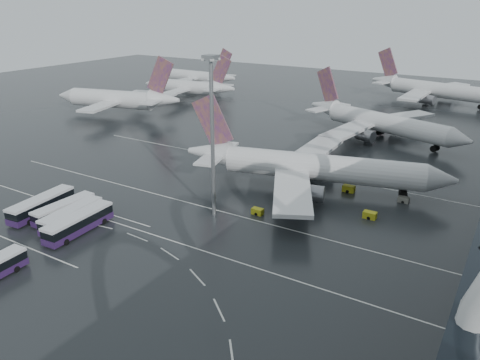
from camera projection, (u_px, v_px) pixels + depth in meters
The scene contains 21 objects.
ground at pixel (196, 241), 77.79m from camera, with size 420.00×420.00×0.00m, color black.
lane_marking_near at pixel (188, 246), 76.20m from camera, with size 120.00×0.25×0.01m, color silver.
lane_marking_mid at pixel (234, 215), 87.34m from camera, with size 120.00×0.25×0.01m, color silver.
lane_marking_far at pixel (298, 171), 109.61m from camera, with size 120.00×0.25×0.01m, color silver.
bus_bay_line_south at pixel (20, 244), 76.79m from camera, with size 28.00×0.25×0.01m, color silver.
bus_bay_line_north at pixel (95, 209), 89.52m from camera, with size 28.00×0.25×0.01m, color silver.
airliner_main at pixel (309, 167), 97.95m from camera, with size 55.74×48.17×19.07m.
airliner_gate_b at pixel (379, 122), 134.89m from camera, with size 51.77×46.00×18.46m.
airliner_gate_c at pixel (433, 90), 182.20m from camera, with size 54.72×49.69×19.65m.
jet_remote_west at pixel (119, 99), 162.32m from camera, with size 47.32×38.36×20.71m.
jet_remote_mid at pixel (190, 87), 188.18m from camera, with size 42.30×34.09×18.42m.
jet_remote_far at pixel (198, 77), 214.19m from camera, with size 41.74×33.56×18.28m.
bus_row_near_a at pixel (42, 205), 87.00m from camera, with size 4.47×13.96×3.38m.
bus_row_near_b at pixel (64, 209), 85.66m from camera, with size 3.17×12.32×3.02m.
bus_row_near_c at pixel (72, 216), 82.92m from camera, with size 3.92×12.98×3.15m.
bus_row_near_d at pixel (79, 223), 80.10m from camera, with size 3.92×13.81×3.36m.
floodlight_mast at pixel (212, 119), 80.74m from camera, with size 2.23×2.23×29.08m.
gse_cart_belly_a at pixel (370, 215), 85.70m from camera, with size 2.37×1.40×1.29m, color #B0AC17.
gse_cart_belly_b at pixel (404, 200), 92.53m from camera, with size 2.14×1.26×1.17m, color slate.
gse_cart_belly_c at pixel (258, 211), 87.37m from camera, with size 2.14×1.27×1.17m, color #B0AC17.
gse_cart_belly_e at pixel (349, 189), 97.66m from camera, with size 2.47×1.46×1.35m, color #B0AC17.
Camera 1 is at (42.43, -54.89, 37.38)m, focal length 35.00 mm.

